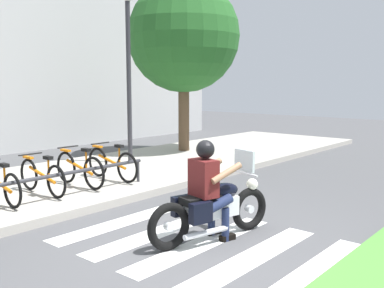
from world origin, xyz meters
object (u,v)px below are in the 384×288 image
object	(u,v)px
rider	(208,183)
bicycle_3	(42,176)
bike_rack	(37,180)
bicycle_4	(79,169)
motorcycle	(212,208)
street_lamp	(129,63)
tree_near_rack	(184,37)
bicycle_5	(112,164)

from	to	relation	value
rider	bicycle_3	xyz separation A→B (m)	(-0.42, 3.65, -0.34)
bike_rack	bicycle_4	bearing A→B (deg)	23.83
rider	bicycle_4	size ratio (longest dim) A/B	0.89
motorcycle	bicycle_4	distance (m)	3.68
street_lamp	tree_near_rack	size ratio (longest dim) A/B	0.85
motorcycle	bicycle_3	world-z (taller)	motorcycle
rider	bicycle_5	size ratio (longest dim) A/B	0.87
motorcycle	tree_near_rack	distance (m)	8.25
street_lamp	tree_near_rack	xyz separation A→B (m)	(2.58, 0.40, 0.90)
bicycle_4	bike_rack	world-z (taller)	bicycle_4
bicycle_3	street_lamp	world-z (taller)	street_lamp
tree_near_rack	bicycle_4	bearing A→B (deg)	-161.64
motorcycle	rider	world-z (taller)	rider
tree_near_rack	street_lamp	bearing A→B (deg)	-171.18
bicycle_3	bicycle_5	world-z (taller)	bicycle_5
bicycle_4	bike_rack	distance (m)	1.37
rider	street_lamp	bearing A→B (deg)	59.43
motorcycle	tree_near_rack	size ratio (longest dim) A/B	0.39
bike_rack	street_lamp	size ratio (longest dim) A/B	1.05
rider	bicycle_5	xyz separation A→B (m)	(1.25, 3.65, -0.32)
motorcycle	tree_near_rack	xyz separation A→B (m)	(5.42, 5.35, 3.17)
bike_rack	street_lamp	distance (m)	4.70
bicycle_5	tree_near_rack	size ratio (longest dim) A/B	0.31
motorcycle	bicycle_5	xyz separation A→B (m)	(1.18, 3.67, 0.04)
bicycle_3	bicycle_4	size ratio (longest dim) A/B	0.98
bicycle_3	tree_near_rack	world-z (taller)	tree_near_rack
bicycle_5	street_lamp	bearing A→B (deg)	37.71
street_lamp	bicycle_4	bearing A→B (deg)	-152.77
motorcycle	tree_near_rack	bearing A→B (deg)	44.65
bicycle_5	rider	bearing A→B (deg)	-108.95
motorcycle	street_lamp	distance (m)	6.14
bicycle_3	street_lamp	size ratio (longest dim) A/B	0.35
tree_near_rack	motorcycle	bearing A→B (deg)	-135.35
rider	bike_rack	distance (m)	3.21
bicycle_5	street_lamp	world-z (taller)	street_lamp
street_lamp	tree_near_rack	bearing A→B (deg)	8.82
bicycle_3	bicycle_5	distance (m)	1.67
rider	bicycle_3	world-z (taller)	rider
rider	bicycle_5	world-z (taller)	rider
bicycle_4	tree_near_rack	distance (m)	6.19
motorcycle	bicycle_5	bearing A→B (deg)	72.19
bicycle_3	motorcycle	bearing A→B (deg)	-82.36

